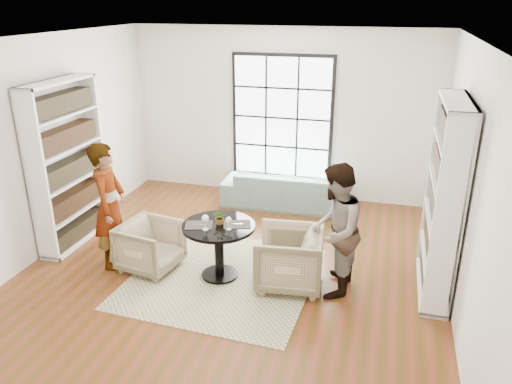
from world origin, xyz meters
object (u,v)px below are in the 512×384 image
(sofa, at_px, (284,188))
(wine_glass_left, at_px, (205,219))
(armchair_left, at_px, (150,246))
(armchair_right, at_px, (289,258))
(person_right, at_px, (335,231))
(wine_glass_right, at_px, (229,220))
(pedestal_table, at_px, (219,239))
(person_left, at_px, (110,206))
(flower_centerpiece, at_px, (220,217))

(sofa, bearing_deg, wine_glass_left, 80.33)
(armchair_left, height_order, armchair_right, armchair_right)
(sofa, height_order, armchair_right, armchair_right)
(person_right, height_order, wine_glass_right, person_right)
(sofa, bearing_deg, person_right, 113.12)
(sofa, bearing_deg, armchair_right, 102.17)
(pedestal_table, distance_m, person_left, 1.54)
(armchair_right, height_order, flower_centerpiece, flower_centerpiece)
(person_right, xyz_separation_m, wine_glass_right, (-1.30, -0.13, 0.04))
(armchair_left, relative_size, wine_glass_left, 3.63)
(sofa, xyz_separation_m, person_right, (1.17, -2.56, 0.52))
(armchair_right, xyz_separation_m, flower_centerpiece, (-0.90, -0.01, 0.47))
(sofa, bearing_deg, pedestal_table, 82.07)
(sofa, height_order, armchair_left, armchair_left)
(person_left, distance_m, wine_glass_right, 1.68)
(wine_glass_right, bearing_deg, wine_glass_left, -163.38)
(sofa, xyz_separation_m, wine_glass_right, (-0.12, -2.69, 0.56))
(sofa, relative_size, person_left, 1.23)
(wine_glass_right, bearing_deg, armchair_left, 177.61)
(armchair_left, xyz_separation_m, wine_glass_right, (1.13, -0.05, 0.54))
(armchair_left, xyz_separation_m, person_right, (2.43, 0.09, 0.50))
(armchair_left, xyz_separation_m, flower_centerpiece, (0.98, 0.08, 0.51))
(wine_glass_left, height_order, wine_glass_right, wine_glass_left)
(person_right, xyz_separation_m, wine_glass_left, (-1.57, -0.22, 0.06))
(wine_glass_left, bearing_deg, sofa, 81.80)
(sofa, relative_size, person_right, 1.27)
(wine_glass_left, bearing_deg, flower_centerpiece, 59.51)
(wine_glass_left, bearing_deg, pedestal_table, 59.30)
(pedestal_table, bearing_deg, armchair_left, -177.07)
(armchair_left, bearing_deg, person_left, 99.58)
(pedestal_table, distance_m, armchair_right, 0.93)
(armchair_left, distance_m, wine_glass_right, 1.25)
(person_left, distance_m, person_right, 2.98)
(pedestal_table, height_order, person_left, person_left)
(flower_centerpiece, bearing_deg, pedestal_table, -119.17)
(armchair_left, height_order, person_left, person_left)
(armchair_left, distance_m, person_right, 2.48)
(armchair_left, distance_m, wine_glass_left, 1.03)
(person_left, relative_size, wine_glass_right, 10.01)
(armchair_left, bearing_deg, wine_glass_right, -82.81)
(sofa, relative_size, armchair_left, 2.90)
(pedestal_table, height_order, sofa, pedestal_table)
(sofa, bearing_deg, person_left, 54.25)
(sofa, distance_m, flower_centerpiece, 2.64)
(armchair_left, relative_size, person_left, 0.43)
(armchair_left, distance_m, person_left, 0.76)
(pedestal_table, distance_m, wine_glass_left, 0.41)
(person_right, distance_m, wine_glass_left, 1.59)
(pedestal_table, relative_size, armchair_right, 1.13)
(person_left, distance_m, flower_centerpiece, 1.53)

